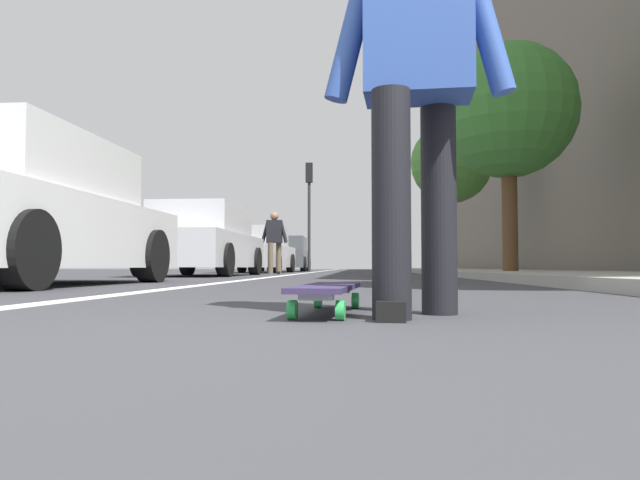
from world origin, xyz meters
The scene contains 14 objects.
ground_plane centered at (10.00, 0.00, 0.00)m, with size 80.00×80.00×0.00m, color #38383D.
lane_stripe_white centered at (20.00, 1.31, 0.00)m, with size 52.00×0.16×0.01m, color silver.
sidewalk_curb centered at (18.00, -3.64, 0.05)m, with size 52.00×3.20×0.11m, color #9E9B93.
building_facade centered at (22.00, -6.30, 5.57)m, with size 40.00×1.20×11.15m, color #70675C.
skateboard centered at (1.28, -0.16, 0.09)m, with size 0.85×0.27×0.11m.
skater_person centered at (1.13, -0.50, 0.94)m, with size 0.45×0.72×1.64m.
parked_car_near centered at (4.56, 3.08, 0.71)m, with size 4.16×1.97×1.48m.
parked_car_mid centered at (11.08, 2.98, 0.71)m, with size 4.52×1.93×1.48m.
parked_car_far centered at (17.77, 2.99, 0.71)m, with size 4.26×2.10×1.48m.
parked_car_end centered at (23.73, 2.82, 0.70)m, with size 4.45×2.00×1.47m.
traffic_light centered at (22.63, 1.71, 3.07)m, with size 0.33×0.28×4.46m.
street_tree_mid centered at (10.47, -3.24, 3.24)m, with size 2.66×2.66×4.59m.
street_tree_far centered at (17.43, -3.24, 3.47)m, with size 2.56×2.56×4.76m.
pedestrian_distant centered at (14.10, 1.91, 0.94)m, with size 0.46×0.71×1.64m.
Camera 1 is at (-1.05, -0.28, 0.19)m, focal length 32.67 mm.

